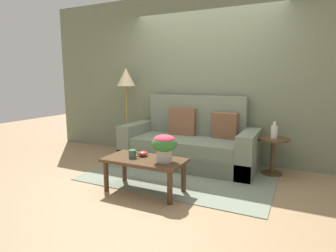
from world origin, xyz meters
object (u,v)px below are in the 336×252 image
object	(u,v)px
floor_lamp	(126,84)
potted_plant	(164,145)
side_table	(273,149)
couch	(190,145)
snack_bowl	(143,153)
table_vase	(274,131)
coffee_mug	(133,154)
coffee_table	(144,164)

from	to	relation	value
floor_lamp	potted_plant	distance (m)	2.22
side_table	floor_lamp	xyz separation A→B (m)	(-2.60, 0.11, 0.91)
couch	snack_bowl	xyz separation A→B (m)	(-0.16, -1.21, 0.13)
floor_lamp	couch	bearing A→B (deg)	-7.42
potted_plant	snack_bowl	world-z (taller)	potted_plant
couch	table_vase	world-z (taller)	couch
side_table	coffee_mug	size ratio (longest dim) A/B	3.93
floor_lamp	potted_plant	size ratio (longest dim) A/B	4.92
couch	potted_plant	xyz separation A→B (m)	(0.19, -1.31, 0.30)
coffee_table	floor_lamp	distance (m)	2.14
couch	coffee_mug	distance (m)	1.36
couch	table_vase	distance (m)	1.31
snack_bowl	table_vase	world-z (taller)	table_vase
coffee_table	floor_lamp	bearing A→B (deg)	130.14
side_table	coffee_mug	xyz separation A→B (m)	(-1.51, -1.40, 0.10)
coffee_mug	snack_bowl	world-z (taller)	coffee_mug
potted_plant	snack_bowl	xyz separation A→B (m)	(-0.35, 0.10, -0.17)
table_vase	potted_plant	bearing A→B (deg)	-128.29
snack_bowl	table_vase	distance (m)	1.93
couch	coffee_mug	size ratio (longest dim) A/B	15.47
side_table	table_vase	bearing A→B (deg)	-81.81
potted_plant	table_vase	world-z (taller)	table_vase
coffee_mug	snack_bowl	xyz separation A→B (m)	(0.08, 0.12, -0.01)
floor_lamp	table_vase	xyz separation A→B (m)	(2.60, -0.11, -0.65)
floor_lamp	coffee_mug	xyz separation A→B (m)	(1.09, -1.50, -0.82)
coffee_table	snack_bowl	world-z (taller)	snack_bowl
side_table	snack_bowl	bearing A→B (deg)	-138.27
snack_bowl	coffee_mug	bearing A→B (deg)	-122.95
coffee_mug	table_vase	world-z (taller)	table_vase
coffee_table	snack_bowl	bearing A→B (deg)	129.50
side_table	floor_lamp	world-z (taller)	floor_lamp
potted_plant	coffee_mug	size ratio (longest dim) A/B	2.33
floor_lamp	snack_bowl	world-z (taller)	floor_lamp
coffee_table	table_vase	bearing A→B (deg)	45.11
coffee_table	side_table	xyz separation A→B (m)	(1.36, 1.37, 0.02)
couch	side_table	world-z (taller)	couch
potted_plant	coffee_mug	distance (m)	0.46
floor_lamp	coffee_table	bearing A→B (deg)	-49.86
couch	snack_bowl	bearing A→B (deg)	-97.68
side_table	potted_plant	xyz separation A→B (m)	(-1.08, -1.37, 0.25)
coffee_mug	snack_bowl	size ratio (longest dim) A/B	1.10
couch	table_vase	bearing A→B (deg)	2.90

